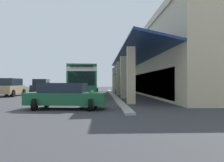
{
  "coord_description": "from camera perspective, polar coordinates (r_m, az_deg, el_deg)",
  "views": [
    {
      "loc": [
        25.22,
        1.9,
        1.48
      ],
      "look_at": [
        5.19,
        2.79,
        1.64
      ],
      "focal_mm": 36.53,
      "sensor_mm": 36.0,
      "label": 1
    }
  ],
  "objects": [
    {
      "name": "plaza_building",
      "position": [
        29.27,
        19.43,
        4.37
      ],
      "size": [
        28.42,
        15.42,
        7.84
      ],
      "color": "#C6B793",
      "rests_on": "ground"
    },
    {
      "name": "pedestrian",
      "position": [
        16.8,
        -15.6,
        -2.41
      ],
      "size": [
        0.47,
        0.58,
        1.61
      ],
      "color": "#38383D",
      "rests_on": "ground"
    },
    {
      "name": "parked_sedan_green",
      "position": [
        13.1,
        -11.45,
        -3.62
      ],
      "size": [
        2.79,
        4.59,
        1.47
      ],
      "color": "#195933",
      "rests_on": "ground"
    },
    {
      "name": "ground",
      "position": [
        25.99,
        11.06,
        -3.7
      ],
      "size": [
        120.0,
        120.0,
        0.0
      ],
      "primitive_type": "plane",
      "color": "#38383A"
    },
    {
      "name": "parked_suv_charcoal",
      "position": [
        32.09,
        -17.23,
        -1.26
      ],
      "size": [
        4.92,
        2.42,
        1.97
      ],
      "color": "#232328",
      "rests_on": "ground"
    },
    {
      "name": "transit_bus",
      "position": [
        24.84,
        -7.06,
        0.42
      ],
      "size": [
        11.31,
        3.16,
        3.34
      ],
      "color": "#196638",
      "rests_on": "ground"
    },
    {
      "name": "parked_suv_tan",
      "position": [
        27.58,
        -24.24,
        -1.37
      ],
      "size": [
        4.82,
        2.25,
        1.97
      ],
      "color": "#9E845B",
      "rests_on": "ground"
    },
    {
      "name": "curb_strip",
      "position": [
        27.12,
        0.19,
        -3.45
      ],
      "size": [
        33.74,
        0.5,
        0.12
      ],
      "primitive_type": "cube",
      "color": "#9E998E",
      "rests_on": "ground"
    },
    {
      "name": "potted_palm",
      "position": [
        31.77,
        1.55,
        -1.82
      ],
      "size": [
        2.09,
        1.6,
        2.82
      ],
      "color": "brown",
      "rests_on": "ground"
    }
  ]
}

